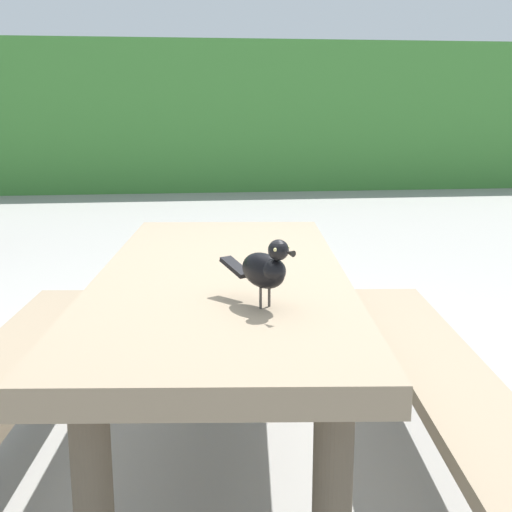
{
  "coord_description": "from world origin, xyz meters",
  "views": [
    {
      "loc": [
        -0.27,
        -2.16,
        1.24
      ],
      "look_at": [
        -0.06,
        -0.39,
        0.84
      ],
      "focal_mm": 46.65,
      "sensor_mm": 36.0,
      "label": 1
    }
  ],
  "objects": [
    {
      "name": "hedge_wall",
      "position": [
        0.0,
        8.39,
        1.11
      ],
      "size": [
        28.0,
        1.26,
        2.22
      ],
      "primitive_type": "cube",
      "color": "#428438",
      "rests_on": "ground"
    },
    {
      "name": "bird_grackle",
      "position": [
        -0.05,
        -0.55,
        0.84
      ],
      "size": [
        0.17,
        0.26,
        0.18
      ],
      "color": "black",
      "rests_on": "picnic_table_foreground"
    },
    {
      "name": "ground_plane",
      "position": [
        0.0,
        0.0,
        0.0
      ],
      "size": [
        60.0,
        60.0,
        0.0
      ],
      "primitive_type": "plane",
      "color": "gray"
    },
    {
      "name": "picnic_table_foreground",
      "position": [
        -0.13,
        -0.14,
        0.56
      ],
      "size": [
        1.85,
        1.88,
        0.74
      ],
      "color": "#84725B",
      "rests_on": "ground"
    }
  ]
}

